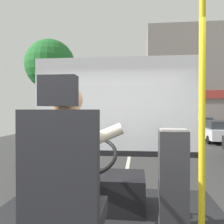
# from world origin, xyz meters

# --- Properties ---
(ground) EXTENTS (18.00, 44.00, 0.06)m
(ground) POSITION_xyz_m (0.00, 8.80, -0.02)
(ground) COLOR #393939
(driver_seat) EXTENTS (0.48, 0.48, 1.36)m
(driver_seat) POSITION_xyz_m (-0.14, -0.41, 1.30)
(driver_seat) COLOR black
(driver_seat) RESTS_ON bus_floor
(bus_driver) EXTENTS (0.74, 0.57, 0.83)m
(bus_driver) POSITION_xyz_m (-0.14, -0.31, 1.52)
(bus_driver) COLOR #332D28
(bus_driver) RESTS_ON driver_seat
(steering_console) EXTENTS (1.10, 1.06, 0.89)m
(steering_console) POSITION_xyz_m (-0.14, 0.83, 0.93)
(steering_console) COLOR black
(steering_console) RESTS_ON bus_floor
(handrail_pole) EXTENTS (0.04, 0.04, 2.19)m
(handrail_pole) POSITION_xyz_m (0.77, -0.17, 1.80)
(handrail_pole) COLOR yellow
(handrail_pole) RESTS_ON bus_floor
(fare_box) EXTENTS (0.27, 0.21, 0.98)m
(fare_box) POSITION_xyz_m (0.67, 0.45, 1.19)
(fare_box) COLOR #333338
(fare_box) RESTS_ON bus_floor
(windshield_panel) EXTENTS (2.50, 0.08, 1.48)m
(windshield_panel) POSITION_xyz_m (0.00, 1.62, 1.75)
(windshield_panel) COLOR silver
(street_tree) EXTENTS (2.67, 2.67, 5.63)m
(street_tree) POSITION_xyz_m (-4.36, 10.28, 4.24)
(street_tree) COLOR #4C3828
(street_tree) RESTS_ON ground
(shop_building) EXTENTS (9.82, 4.77, 8.31)m
(shop_building) POSITION_xyz_m (6.00, 18.12, 4.15)
(shop_building) COLOR gray
(shop_building) RESTS_ON ground
(parked_car_white) EXTENTS (1.79, 3.89, 1.22)m
(parked_car_white) POSITION_xyz_m (4.97, 12.38, 0.63)
(parked_car_white) COLOR silver
(parked_car_white) RESTS_ON ground
(parked_car_silver) EXTENTS (1.90, 4.20, 1.28)m
(parked_car_silver) POSITION_xyz_m (4.96, 16.99, 0.66)
(parked_car_silver) COLOR silver
(parked_car_silver) RESTS_ON ground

